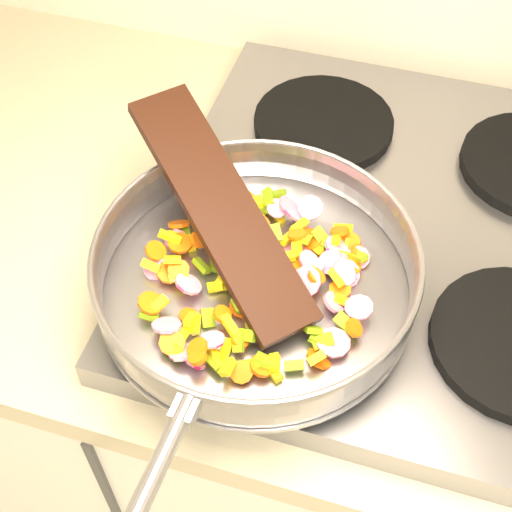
# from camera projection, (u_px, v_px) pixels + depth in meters

# --- Properties ---
(cooktop) EXTENTS (0.60, 0.60, 0.04)m
(cooktop) POSITION_uv_depth(u_px,v_px,m) (405.00, 234.00, 0.88)
(cooktop) COLOR #939399
(cooktop) RESTS_ON counter_top
(grate_fl) EXTENTS (0.19, 0.19, 0.02)m
(grate_fl) POSITION_uv_depth(u_px,v_px,m) (265.00, 280.00, 0.80)
(grate_fl) COLOR black
(grate_fl) RESTS_ON cooktop
(grate_bl) EXTENTS (0.19, 0.19, 0.02)m
(grate_bl) POSITION_uv_depth(u_px,v_px,m) (323.00, 123.00, 0.97)
(grate_bl) COLOR black
(grate_bl) RESTS_ON cooktop
(saute_pan) EXTENTS (0.39, 0.56, 0.06)m
(saute_pan) POSITION_uv_depth(u_px,v_px,m) (255.00, 270.00, 0.76)
(saute_pan) COLOR #9E9EA5
(saute_pan) RESTS_ON grate_fl
(vegetable_heap) EXTENTS (0.26, 0.26, 0.05)m
(vegetable_heap) POSITION_uv_depth(u_px,v_px,m) (262.00, 277.00, 0.77)
(vegetable_heap) COLOR #F35F0A
(vegetable_heap) RESTS_ON saute_pan
(wooden_spatula) EXTENTS (0.27, 0.26, 0.11)m
(wooden_spatula) POSITION_uv_depth(u_px,v_px,m) (221.00, 208.00, 0.77)
(wooden_spatula) COLOR black
(wooden_spatula) RESTS_ON saute_pan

